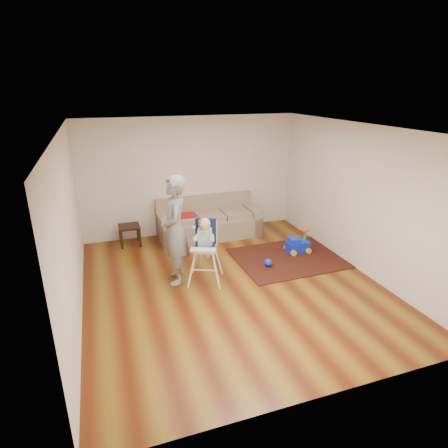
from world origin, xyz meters
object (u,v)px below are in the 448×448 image
object	(u,v)px
toy_ball	(268,263)
ride_on_toy	(298,241)
side_table	(130,235)
high_chair	(205,251)
adult	(175,230)
sofa	(209,218)

from	to	relation	value
toy_ball	ride_on_toy	bearing A→B (deg)	25.52
side_table	toy_ball	distance (m)	3.14
high_chair	adult	size ratio (longest dim) A/B	0.63
high_chair	adult	distance (m)	0.64
ride_on_toy	adult	size ratio (longest dim) A/B	0.26
sofa	adult	xyz separation A→B (m)	(-1.16, -1.84, 0.52)
toy_ball	adult	xyz separation A→B (m)	(-1.78, 0.07, 0.87)
sofa	toy_ball	xyz separation A→B (m)	(0.62, -1.91, -0.35)
sofa	high_chair	world-z (taller)	high_chair
side_table	adult	world-z (taller)	adult
side_table	high_chair	size ratio (longest dim) A/B	0.37
sofa	high_chair	bearing A→B (deg)	-109.67
adult	sofa	bearing A→B (deg)	156.20
sofa	side_table	distance (m)	1.81
sofa	high_chair	distance (m)	2.15
ride_on_toy	toy_ball	world-z (taller)	ride_on_toy
ride_on_toy	adult	distance (m)	2.77
ride_on_toy	adult	xyz separation A→B (m)	(-2.66, -0.35, 0.70)
sofa	ride_on_toy	distance (m)	2.12
ride_on_toy	high_chair	distance (m)	2.26
sofa	ride_on_toy	xyz separation A→B (m)	(1.49, -1.49, -0.18)
high_chair	toy_ball	bearing A→B (deg)	28.50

